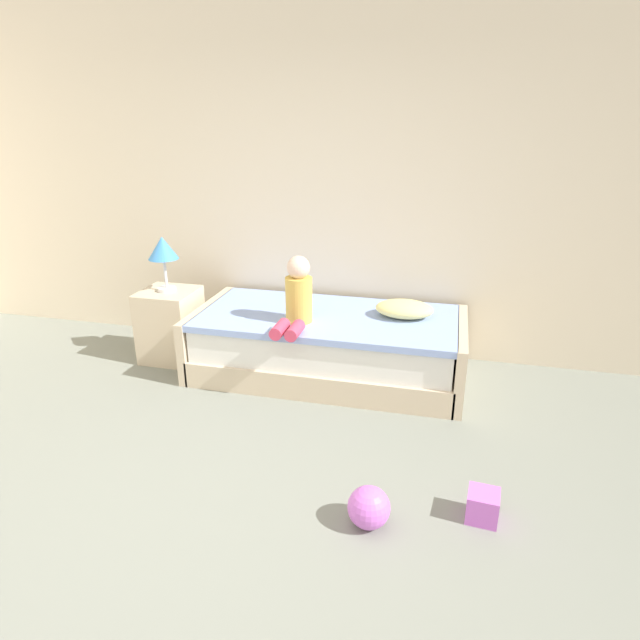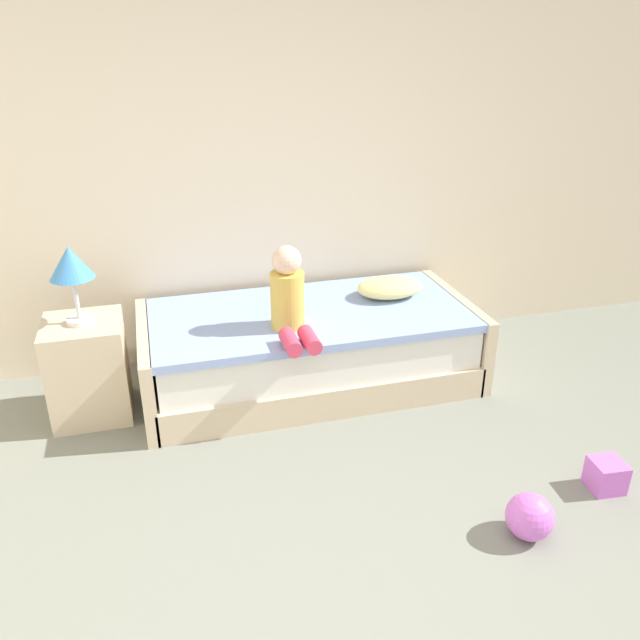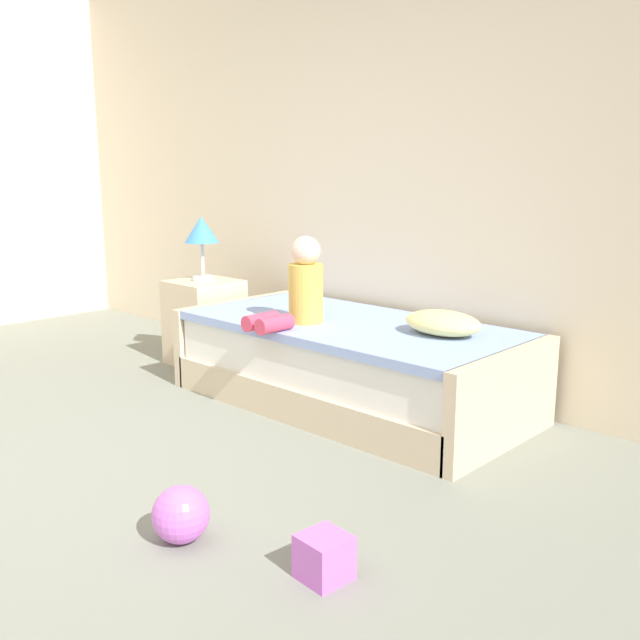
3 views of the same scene
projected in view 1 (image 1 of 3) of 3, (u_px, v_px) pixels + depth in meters
The scene contains 9 objects.
ground_plane at pixel (206, 551), 2.58m from camera, with size 9.20×9.20×0.00m, color gray.
wall_rear at pixel (329, 180), 4.43m from camera, with size 7.20×0.10×2.90m, color beige.
bed at pixel (328, 345), 4.28m from camera, with size 2.11×1.00×0.50m.
nightstand at pixel (171, 325), 4.55m from camera, with size 0.44×0.44×0.60m, color beige.
table_lamp at pixel (163, 251), 4.32m from camera, with size 0.24×0.24×0.45m.
child_figure at pixel (297, 297), 3.95m from camera, with size 0.20×0.51×0.50m.
pillow at pixel (404, 309), 4.13m from camera, with size 0.44×0.30×0.13m, color #F2E58C.
toy_ball at pixel (369, 507), 2.71m from camera, with size 0.22×0.22×0.22m, color #CC66D8.
toy_block at pixel (483, 506), 2.77m from camera, with size 0.16×0.16×0.16m, color #CC66D8.
Camera 1 is at (1.02, -1.83, 1.95)m, focal length 30.39 mm.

